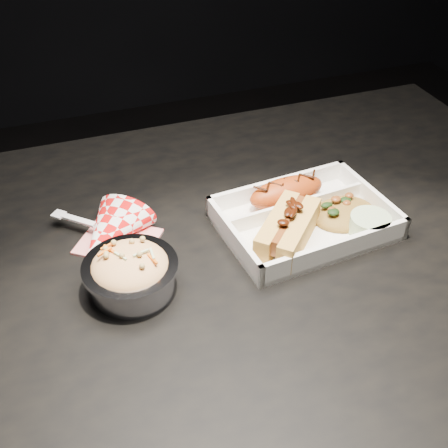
{
  "coord_description": "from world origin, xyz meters",
  "views": [
    {
      "loc": [
        -0.21,
        -0.58,
        1.29
      ],
      "look_at": [
        -0.01,
        -0.01,
        0.81
      ],
      "focal_mm": 45.0,
      "sensor_mm": 36.0,
      "label": 1
    }
  ],
  "objects_px": {
    "dining_table": "(226,293)",
    "fried_pastry": "(287,192)",
    "food_tray": "(304,221)",
    "napkin_fork": "(109,231)",
    "foil_coleslaw_cup": "(131,271)",
    "hotdog": "(288,227)"
  },
  "relations": [
    {
      "from": "dining_table",
      "to": "fried_pastry",
      "type": "xyz_separation_m",
      "value": [
        0.13,
        0.07,
        0.12
      ]
    },
    {
      "from": "food_tray",
      "to": "napkin_fork",
      "type": "distance_m",
      "value": 0.29
    },
    {
      "from": "food_tray",
      "to": "napkin_fork",
      "type": "xyz_separation_m",
      "value": [
        -0.29,
        0.07,
        0.01
      ]
    },
    {
      "from": "fried_pastry",
      "to": "foil_coleslaw_cup",
      "type": "relative_size",
      "value": 1.01
    },
    {
      "from": "food_tray",
      "to": "napkin_fork",
      "type": "relative_size",
      "value": 1.67
    },
    {
      "from": "napkin_fork",
      "to": "foil_coleslaw_cup",
      "type": "bearing_deg",
      "value": -42.36
    },
    {
      "from": "fried_pastry",
      "to": "napkin_fork",
      "type": "height_order",
      "value": "napkin_fork"
    },
    {
      "from": "dining_table",
      "to": "fried_pastry",
      "type": "bearing_deg",
      "value": 27.84
    },
    {
      "from": "napkin_fork",
      "to": "food_tray",
      "type": "bearing_deg",
      "value": 29.62
    },
    {
      "from": "food_tray",
      "to": "fried_pastry",
      "type": "height_order",
      "value": "fried_pastry"
    },
    {
      "from": "dining_table",
      "to": "food_tray",
      "type": "bearing_deg",
      "value": 4.87
    },
    {
      "from": "dining_table",
      "to": "fried_pastry",
      "type": "relative_size",
      "value": 9.36
    },
    {
      "from": "foil_coleslaw_cup",
      "to": "napkin_fork",
      "type": "relative_size",
      "value": 0.79
    },
    {
      "from": "dining_table",
      "to": "fried_pastry",
      "type": "height_order",
      "value": "fried_pastry"
    },
    {
      "from": "fried_pastry",
      "to": "hotdog",
      "type": "xyz_separation_m",
      "value": [
        -0.04,
        -0.09,
        0.0
      ]
    },
    {
      "from": "food_tray",
      "to": "hotdog",
      "type": "distance_m",
      "value": 0.06
    },
    {
      "from": "hotdog",
      "to": "napkin_fork",
      "type": "xyz_separation_m",
      "value": [
        -0.24,
        0.1,
        -0.02
      ]
    },
    {
      "from": "fried_pastry",
      "to": "napkin_fork",
      "type": "distance_m",
      "value": 0.28
    },
    {
      "from": "food_tray",
      "to": "hotdog",
      "type": "relative_size",
      "value": 1.95
    },
    {
      "from": "hotdog",
      "to": "napkin_fork",
      "type": "height_order",
      "value": "napkin_fork"
    },
    {
      "from": "dining_table",
      "to": "hotdog",
      "type": "relative_size",
      "value": 8.81
    },
    {
      "from": "dining_table",
      "to": "foil_coleslaw_cup",
      "type": "height_order",
      "value": "foil_coleslaw_cup"
    }
  ]
}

